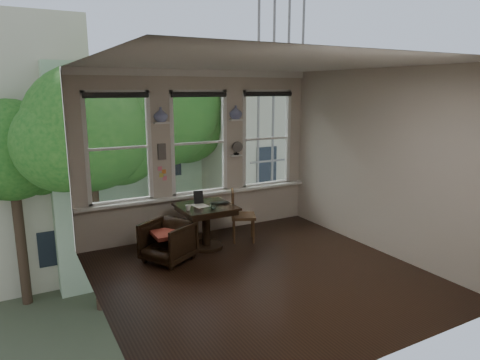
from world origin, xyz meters
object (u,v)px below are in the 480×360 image
laptop (220,204)px  mug (188,208)px  table (206,227)px  side_chair_right (243,216)px  armchair_left (168,241)px

laptop → mug: 0.62m
table → side_chair_right: side_chair_right is taller
laptop → mug: size_ratio=3.42×
laptop → table: bearing=-177.9°
laptop → mug: mug is taller
side_chair_right → armchair_left: bearing=125.3°
table → mug: mug is taller
side_chair_right → laptop: (-0.49, -0.08, 0.30)m
armchair_left → side_chair_right: 1.53m
mug → armchair_left: bearing=-164.9°
side_chair_right → laptop: size_ratio=2.87×
armchair_left → laptop: size_ratio=2.21×
table → laptop: bearing=-12.7°
laptop → side_chair_right: bearing=23.5°
table → armchair_left: bearing=-162.9°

